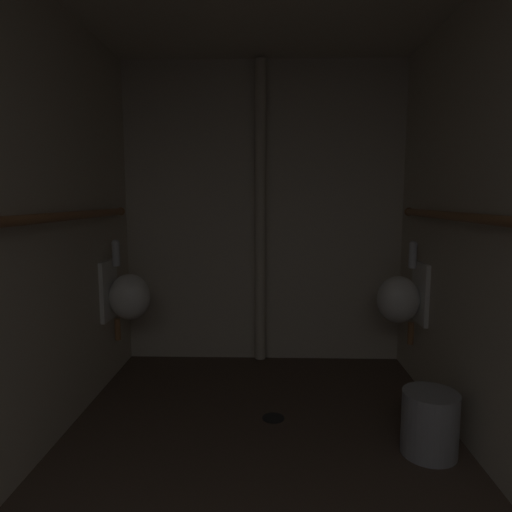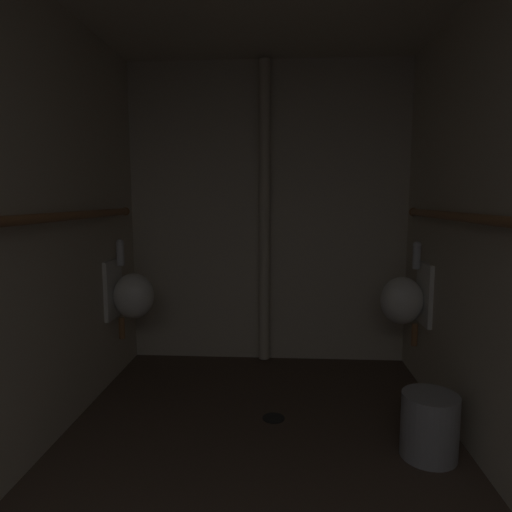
{
  "view_description": "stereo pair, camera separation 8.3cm",
  "coord_description": "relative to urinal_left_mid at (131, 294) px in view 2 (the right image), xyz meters",
  "views": [
    {
      "loc": [
        0.05,
        0.12,
        1.37
      ],
      "look_at": [
        -0.03,
        2.75,
        1.03
      ],
      "focal_mm": 31.63,
      "sensor_mm": 36.0,
      "label": 1
    },
    {
      "loc": [
        0.13,
        0.12,
        1.37
      ],
      "look_at": [
        -0.03,
        2.75,
        1.03
      ],
      "focal_mm": 31.63,
      "sensor_mm": 36.0,
      "label": 2
    }
  ],
  "objects": [
    {
      "name": "urinal_left_mid",
      "position": [
        0.0,
        0.0,
        0.0
      ],
      "size": [
        0.32,
        0.3,
        0.76
      ],
      "color": "silver"
    },
    {
      "name": "urinal_right_mid",
      "position": [
        2.01,
        -0.03,
        0.0
      ],
      "size": [
        0.32,
        0.3,
        0.76
      ],
      "color": "silver"
    },
    {
      "name": "floor_drain",
      "position": [
        1.08,
        -0.56,
        -0.66
      ],
      "size": [
        0.14,
        0.14,
        0.01
      ],
      "primitive_type": "cylinder",
      "color": "black",
      "rests_on": "ground"
    },
    {
      "name": "standpipe_back_wall",
      "position": [
        0.98,
        0.44,
        0.58
      ],
      "size": [
        0.09,
        0.09,
        2.43
      ],
      "primitive_type": "cylinder",
      "color": "beige",
      "rests_on": "ground"
    },
    {
      "name": "wall_back",
      "position": [
        1.0,
        0.55,
        0.58
      ],
      "size": [
        2.42,
        0.06,
        2.48
      ],
      "primitive_type": "cube",
      "color": "beige",
      "rests_on": "ground"
    },
    {
      "name": "waste_bin",
      "position": [
        1.92,
        -0.92,
        -0.49
      ],
      "size": [
        0.3,
        0.3,
        0.35
      ],
      "primitive_type": "cylinder",
      "color": "gray",
      "rests_on": "ground"
    }
  ]
}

